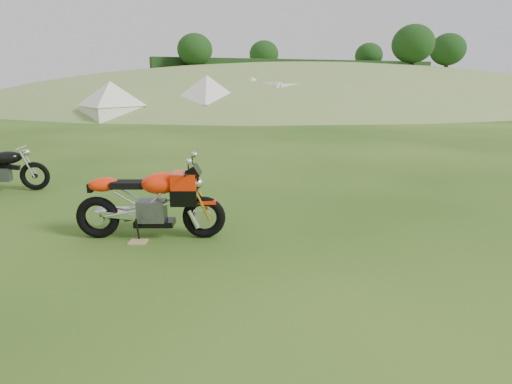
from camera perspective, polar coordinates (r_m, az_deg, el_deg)
name	(u,v)px	position (r m, az deg, el deg)	size (l,w,h in m)	color
ground	(258,263)	(5.63, 0.29, -9.49)	(120.00, 120.00, 0.00)	#1D460F
hillside	(307,98)	(51.79, 6.87, 12.37)	(80.00, 64.00, 8.00)	#789A4E
hedgerow	(307,98)	(51.79, 6.87, 12.37)	(36.00, 1.20, 8.60)	black
sport_motorcycle	(150,197)	(6.49, -14.00, -0.64)	(2.11, 0.53, 1.27)	red
plywood_board	(138,242)	(6.53, -15.45, -6.41)	(0.25, 0.20, 0.02)	tan
vintage_moto_c	(0,168)	(10.45, -30.99, 2.75)	(1.89, 0.44, 1.00)	black
tent_left	(111,99)	(25.63, -18.74, 11.65)	(2.68, 2.68, 2.32)	white
tent_mid	(207,96)	(26.16, -6.52, 12.61)	(2.92, 2.92, 2.53)	white
tent_right	(252,94)	(29.10, -0.49, 12.88)	(2.85, 2.85, 2.47)	beige
caravan	(292,98)	(28.89, 4.77, 12.34)	(4.25, 1.90, 1.99)	silver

